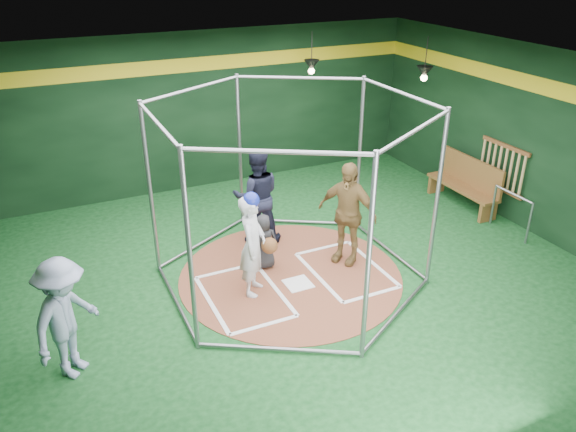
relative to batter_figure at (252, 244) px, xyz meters
name	(u,v)px	position (x,y,z in m)	size (l,w,h in m)	color
room_shell	(290,181)	(0.75, 0.18, 0.87)	(10.10, 9.10, 3.53)	#0D3915
clay_disc	(290,276)	(0.75, 0.18, -0.88)	(3.80, 3.80, 0.01)	brown
home_plate	(298,284)	(0.75, -0.12, -0.87)	(0.43, 0.43, 0.01)	white
batter_box_left	(244,296)	(-0.20, -0.07, -0.87)	(1.17, 1.77, 0.01)	white
batter_box_right	(346,270)	(1.70, -0.07, -0.87)	(1.17, 1.77, 0.01)	white
batting_cage	(291,196)	(0.75, 0.18, 0.61)	(4.05, 4.67, 3.00)	gray
bat_rack	(502,167)	(5.67, 0.58, 0.16)	(0.07, 1.25, 0.98)	brown
pendant_lamp_near	(311,65)	(2.95, 3.78, 1.85)	(0.34, 0.34, 0.90)	black
pendant_lamp_far	(425,72)	(4.75, 2.18, 1.85)	(0.34, 0.34, 0.90)	black
batter_figure	(252,244)	(0.00, 0.00, 0.00)	(0.68, 0.74, 1.76)	silver
visitor_leopard	(347,213)	(1.86, 0.24, 0.05)	(1.09, 0.45, 1.86)	#A28045
catcher_figure	(265,242)	(0.46, 0.61, -0.38)	(0.54, 0.60, 0.99)	black
umpire	(257,196)	(0.72, 1.58, 0.05)	(0.90, 0.70, 1.85)	black
bystander_blue	(66,319)	(-2.86, -0.76, -0.03)	(1.11, 0.64, 1.71)	#8E9DBC
dugout_bench	(466,182)	(5.38, 1.20, -0.34)	(0.43, 1.84, 1.08)	brown
steel_railing	(512,207)	(5.30, -0.19, -0.32)	(0.05, 0.99, 0.85)	gray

